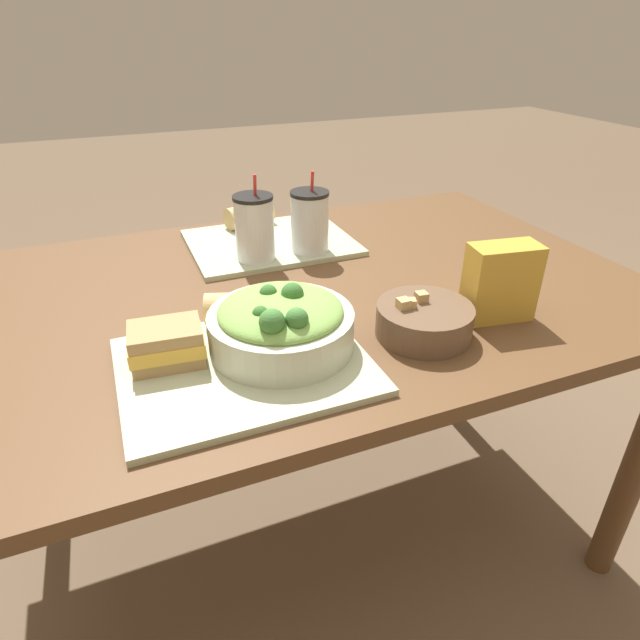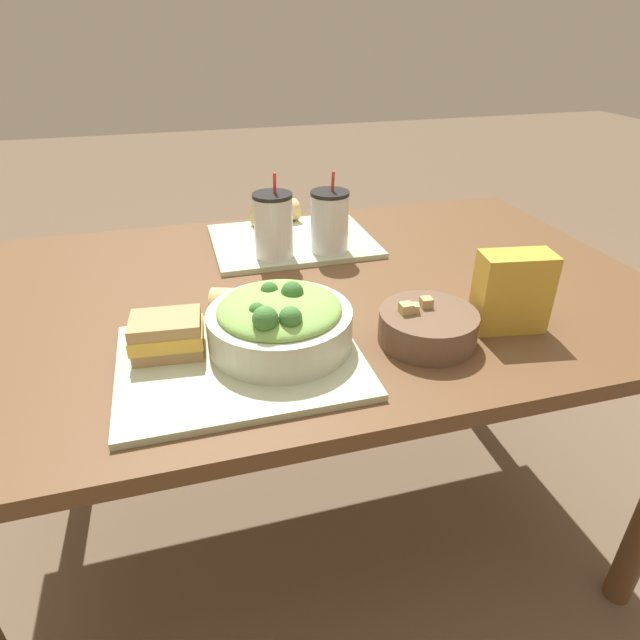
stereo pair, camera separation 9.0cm
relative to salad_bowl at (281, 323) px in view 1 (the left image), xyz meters
The scene contains 12 objects.
ground_plane 0.83m from the salad_bowl, 60.13° to the left, with size 12.00×12.00×0.00m, color brown.
dining_table 0.30m from the salad_bowl, 60.13° to the left, with size 1.40×0.92×0.73m.
tray_near 0.09m from the salad_bowl, 162.30° to the right, with size 0.39×0.31×0.01m.
tray_far 0.49m from the salad_bowl, 74.48° to the left, with size 0.39×0.31×0.01m.
salad_bowl is the anchor object (origin of this frame).
soup_bowl 0.25m from the salad_bowl, ahead, with size 0.17×0.17×0.07m.
sandwich_near 0.18m from the salad_bowl, behind, with size 0.12×0.09×0.06m.
baguette_near 0.10m from the salad_bowl, 101.35° to the left, with size 0.17×0.11×0.06m.
baguette_far 0.61m from the salad_bowl, 79.07° to the left, with size 0.14×0.09×0.06m.
drink_cup_dark 0.38m from the salad_bowl, 80.05° to the left, with size 0.09×0.09×0.19m.
drink_cup_red 0.42m from the salad_bowl, 62.32° to the left, with size 0.09×0.09×0.19m.
chip_bag 0.41m from the salad_bowl, ahead, with size 0.13×0.08×0.14m.
Camera 1 is at (-0.36, -0.95, 1.23)m, focal length 30.00 mm.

